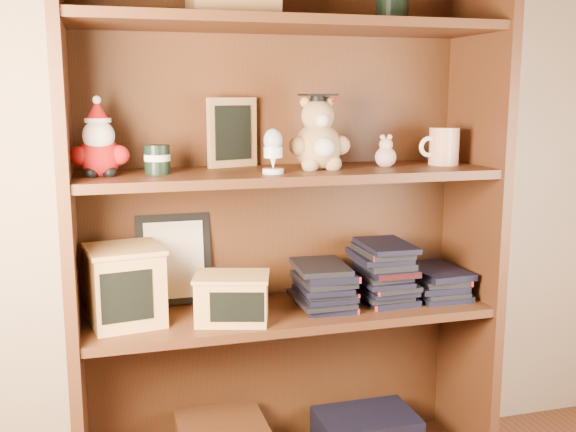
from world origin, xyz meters
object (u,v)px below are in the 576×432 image
at_px(bookcase, 282,227).
at_px(teacher_mug, 443,146).
at_px(grad_teddy_bear, 318,140).
at_px(treats_box, 125,285).

distance_m(bookcase, teacher_mug, 0.53).
relative_size(bookcase, teacher_mug, 12.95).
xyz_separation_m(grad_teddy_bear, teacher_mug, (0.39, 0.01, -0.03)).
bearing_deg(teacher_mug, treats_box, -179.94).
distance_m(bookcase, treats_box, 0.47).
relative_size(bookcase, grad_teddy_bear, 7.48).
relative_size(teacher_mug, treats_box, 0.56).
bearing_deg(grad_teddy_bear, bookcase, 147.04).
distance_m(grad_teddy_bear, teacher_mug, 0.39).
bearing_deg(grad_teddy_bear, treats_box, 179.41).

